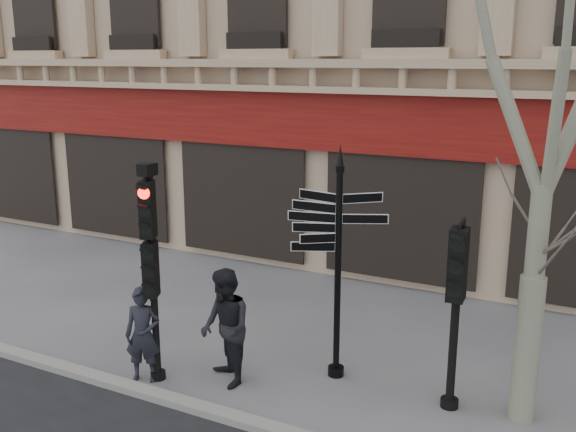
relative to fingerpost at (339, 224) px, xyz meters
name	(u,v)px	position (x,y,z in m)	size (l,w,h in m)	color
ground	(300,384)	(-0.38, -0.52, -2.51)	(80.00, 80.00, 0.00)	#55555A
kerb	(255,425)	(-0.38, -1.92, -2.45)	(80.00, 0.25, 0.12)	gray
fingerpost	(339,224)	(0.00, 0.00, 0.00)	(1.92, 1.92, 3.73)	black
traffic_signal_main	(151,247)	(-2.47, -1.40, -0.32)	(0.46, 0.40, 3.46)	black
traffic_signal_secondary	(457,284)	(1.85, -0.13, -0.61)	(0.48, 0.35, 2.72)	black
pedestrian_a	(143,335)	(-2.63, -1.52, -1.74)	(0.56, 0.37, 1.53)	black
pedestrian_b	(225,328)	(-1.43, -1.01, -1.58)	(0.90, 0.70, 1.85)	black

